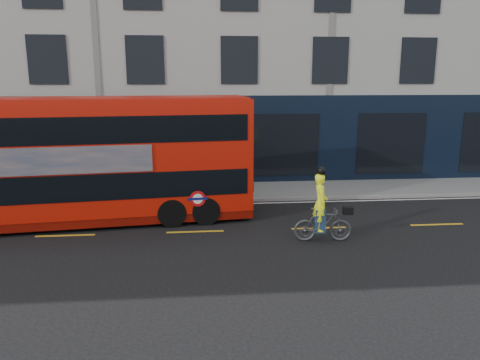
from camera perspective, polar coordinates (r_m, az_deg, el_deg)
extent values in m
plane|color=black|center=(14.16, -22.09, -8.30)|extent=(120.00, 120.00, 0.00)
cube|color=gray|center=(20.17, -16.92, -1.67)|extent=(60.00, 3.00, 0.12)
cube|color=gray|center=(18.75, -17.82, -2.77)|extent=(60.00, 0.12, 0.13)
cube|color=#A5A39C|center=(26.14, -15.08, 17.99)|extent=(50.00, 10.00, 15.00)
cube|color=black|center=(21.24, -16.47, 4.38)|extent=(50.00, 0.08, 4.00)
cube|color=silver|center=(18.48, -18.00, -3.20)|extent=(58.00, 0.10, 0.01)
cube|color=red|center=(16.12, -17.39, 2.83)|extent=(10.45, 3.47, 3.68)
cube|color=#640A04|center=(16.54, -16.94, -3.94)|extent=(10.44, 3.42, 0.28)
cube|color=black|center=(16.27, -17.20, 0.00)|extent=(10.05, 3.46, 0.84)
cube|color=black|center=(16.00, -17.61, 6.21)|extent=(10.05, 3.46, 0.84)
cube|color=#A6160B|center=(15.93, -17.82, 9.44)|extent=(10.23, 3.36, 0.07)
cube|color=black|center=(16.57, 0.79, 0.78)|extent=(0.28, 2.09, 0.84)
cube|color=black|center=(16.30, 0.80, 6.89)|extent=(0.28, 2.09, 0.84)
cube|color=gray|center=(15.06, -21.35, 2.18)|extent=(5.56, 0.67, 0.84)
cylinder|color=red|center=(15.23, -5.18, -2.29)|extent=(0.52, 0.08, 0.52)
cylinder|color=white|center=(15.22, -5.18, -2.30)|extent=(0.34, 0.06, 0.34)
cube|color=#0C1459|center=(15.22, -5.17, -2.30)|extent=(0.65, 0.09, 0.08)
cylinder|color=black|center=(16.53, -4.67, -2.77)|extent=(1.19, 2.47, 0.93)
cylinder|color=black|center=(16.44, -8.54, -2.96)|extent=(1.19, 2.47, 0.93)
imported|color=#474A4C|center=(14.13, 10.07, -5.37)|extent=(1.76, 0.64, 1.03)
imported|color=#EEFD16|center=(13.92, 9.77, -2.69)|extent=(0.46, 0.66, 1.71)
cube|color=black|center=(14.15, 13.03, -3.64)|extent=(0.30, 0.24, 0.22)
cube|color=#1C324C|center=(14.07, 9.69, -4.86)|extent=(0.33, 0.40, 0.70)
sphere|color=black|center=(13.71, 9.92, 1.08)|extent=(0.26, 0.26, 0.26)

